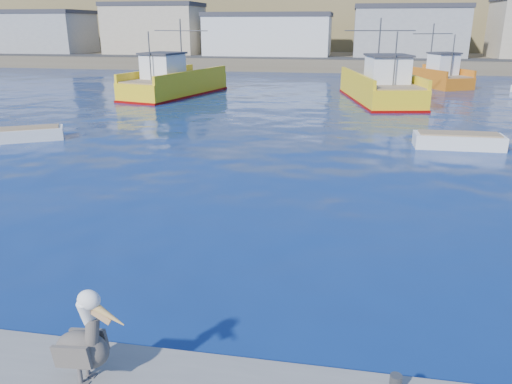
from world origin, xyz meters
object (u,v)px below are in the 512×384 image
skiff_left (24,135)px  skiff_mid (458,142)px  pelican (84,343)px  boat_orange (435,76)px  trawler_yellow_a (174,83)px  trawler_yellow_b (381,88)px

skiff_left → skiff_mid: (23.32, 2.43, 0.03)m
skiff_left → skiff_mid: skiff_mid is taller
pelican → skiff_mid: bearing=64.5°
boat_orange → skiff_mid: 28.32m
boat_orange → trawler_yellow_a: bearing=-154.4°
boat_orange → pelican: boat_orange is taller
boat_orange → pelican: size_ratio=5.49×
trawler_yellow_b → boat_orange: bearing=62.7°
trawler_yellow_b → pelican: size_ratio=7.64×
trawler_yellow_a → boat_orange: trawler_yellow_a is taller
skiff_left → trawler_yellow_a: bearing=83.6°
skiff_mid → pelican: 22.81m
trawler_yellow_b → trawler_yellow_a: bearing=179.0°
boat_orange → skiff_mid: size_ratio=2.12×
boat_orange → trawler_yellow_b: bearing=-117.3°
skiff_mid → skiff_left: bearing=-174.0°
skiff_left → pelican: size_ratio=2.47×
trawler_yellow_a → boat_orange: 26.87m
trawler_yellow_b → skiff_left: trawler_yellow_b is taller
skiff_left → pelican: 22.63m
pelican → trawler_yellow_b: bearing=79.7°
boat_orange → skiff_left: bearing=-130.8°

